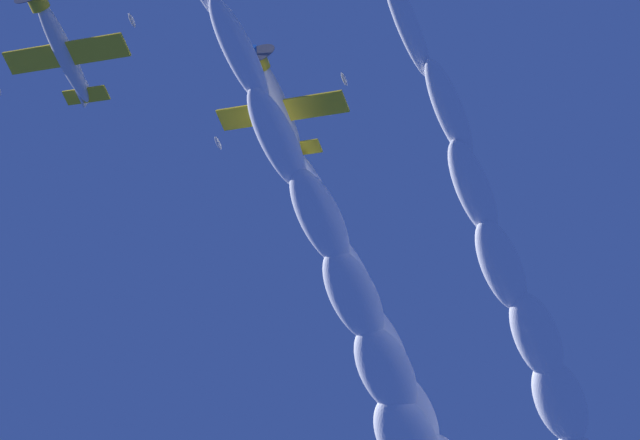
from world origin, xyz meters
TOP-DOWN VIEW (x-y plane):
  - airplane_right_wingman at (16.54, 3.31)m, footprint 7.85×8.27m
  - airplane_slot_tail at (23.91, -7.58)m, footprint 7.85×8.41m

SIDE VIEW (x-z plane):
  - airplane_right_wingman at x=16.54m, z-range 73.82..77.67m
  - airplane_slot_tail at x=23.91m, z-range 76.23..79.82m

